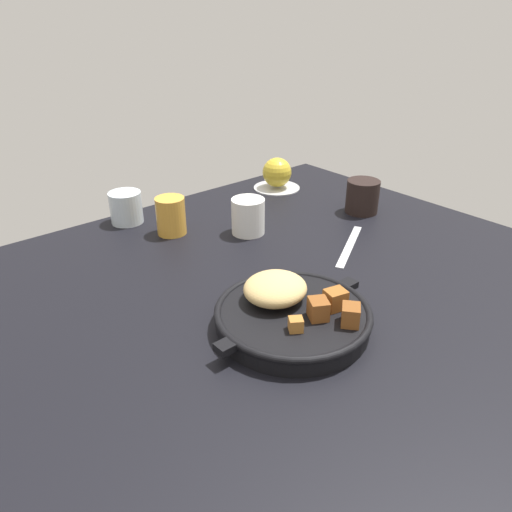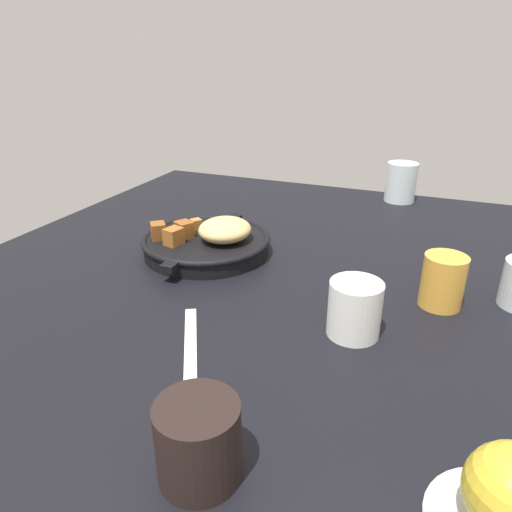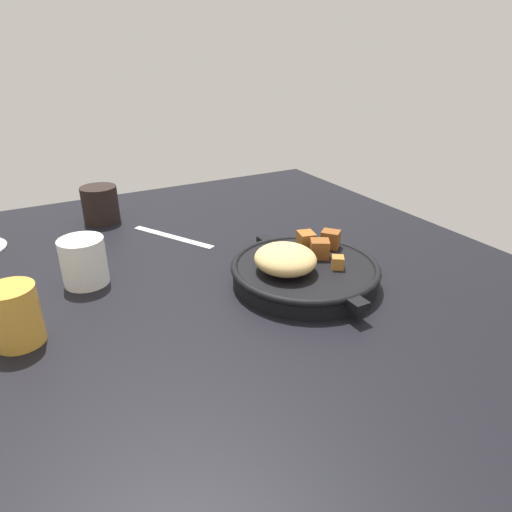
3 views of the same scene
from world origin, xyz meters
The scene contains 9 objects.
ground_plane centered at (0.00, 0.00, -1.20)cm, with size 119.29×100.39×2.40cm, color black.
cast_iron_skillet centered at (-4.34, -9.24, 2.51)cm, with size 28.77×24.44×7.37cm.
saucer_plate centered at (37.14, 39.22, 0.30)cm, with size 12.50×12.50×0.60cm, color #B7BABF.
red_apple centered at (37.14, 39.22, 4.50)cm, with size 7.81×7.81×7.81cm, color gold.
butter_knife centered at (24.60, 3.14, 0.18)cm, with size 20.34×1.60×0.36cm, color silver.
coffee_mug_dark centered at (41.33, 13.64, 3.93)cm, with size 7.78×7.78×7.87cm, color black.
water_glass_short centered at (-4.62, 44.57, 3.60)cm, with size 7.32×7.32×7.21cm, color silver.
white_creamer_pitcher centered at (12.83, 22.00, 3.92)cm, with size 7.22×7.22×7.84cm, color white.
juice_glass_amber centered at (-0.44, 32.73, 4.09)cm, with size 6.38×6.38×8.18cm, color gold.
Camera 1 is at (-49.53, -53.89, 45.34)cm, focal length 34.43 mm.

